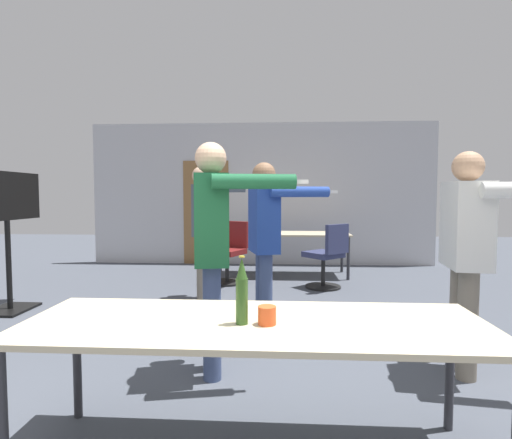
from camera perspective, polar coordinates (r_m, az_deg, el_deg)
back_wall at (r=7.91m, az=0.59°, el=3.59°), size 6.75×0.12×2.78m
conference_table_near at (r=2.11m, az=-0.16°, el=-15.74°), size 2.35×0.78×0.73m
conference_table_far at (r=6.82m, az=3.55°, el=-2.39°), size 2.30×0.77×0.73m
tv_screen at (r=5.50m, az=-32.02°, el=-0.32°), size 0.44×1.21×1.65m
person_right_polo at (r=5.23m, az=-7.65°, el=0.16°), size 0.81×0.56×1.74m
person_center_tall at (r=3.87m, az=1.34°, el=-1.64°), size 0.86×0.58×1.68m
person_near_casual at (r=3.01m, az=-6.13°, el=-2.28°), size 0.87×0.63×1.76m
person_left_plaid at (r=3.40m, az=28.00°, el=-2.87°), size 0.77×0.75×1.69m
office_chair_far_right at (r=5.94m, az=10.14°, el=-5.40°), size 0.68×0.69×0.96m
office_chair_near_pushed at (r=6.28m, az=-3.78°, el=-4.90°), size 0.64×0.67×0.95m
beer_bottle at (r=2.00m, az=-2.04°, el=-10.31°), size 0.06×0.06×0.34m
drink_cup at (r=2.02m, az=1.58°, el=-13.53°), size 0.09×0.09×0.09m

